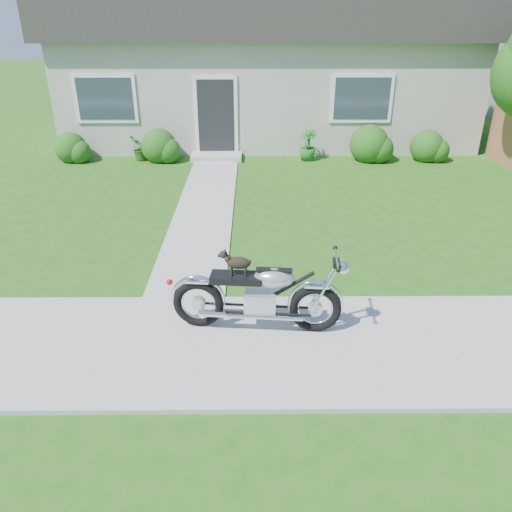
{
  "coord_description": "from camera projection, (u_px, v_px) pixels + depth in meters",
  "views": [
    {
      "loc": [
        -0.49,
        -5.12,
        3.78
      ],
      "look_at": [
        -0.45,
        1.0,
        0.75
      ],
      "focal_mm": 35.0,
      "sensor_mm": 36.0,
      "label": 1
    }
  ],
  "objects": [
    {
      "name": "potted_plant_left",
      "position": [
        141.0,
        148.0,
        13.76
      ],
      "size": [
        0.61,
        0.68,
        0.68
      ],
      "primitive_type": "imported",
      "rotation": [
        0.0,
        0.0,
        4.85
      ],
      "color": "#245015",
      "rests_on": "ground"
    },
    {
      "name": "house",
      "position": [
        267.0,
        66.0,
        16.06
      ],
      "size": [
        12.6,
        7.03,
        4.5
      ],
      "color": "beige",
      "rests_on": "ground"
    },
    {
      "name": "shrub_row",
      "position": [
        273.0,
        146.0,
        13.71
      ],
      "size": [
        10.7,
        1.07,
        1.07
      ],
      "color": "#215316",
      "rests_on": "ground"
    },
    {
      "name": "motorcycle_with_dog",
      "position": [
        260.0,
        295.0,
        6.31
      ],
      "size": [
        2.22,
        0.6,
        1.1
      ],
      "rotation": [
        0.0,
        0.0,
        -0.09
      ],
      "color": "black",
      "rests_on": "sidewalk"
    },
    {
      "name": "ground",
      "position": [
        292.0,
        344.0,
        6.27
      ],
      "size": [
        80.0,
        80.0,
        0.0
      ],
      "primitive_type": "plane",
      "color": "#235114",
      "rests_on": "ground"
    },
    {
      "name": "sidewalk",
      "position": [
        292.0,
        343.0,
        6.26
      ],
      "size": [
        24.0,
        2.2,
        0.04
      ],
      "primitive_type": "cube",
      "color": "#9E9B93",
      "rests_on": "ground"
    },
    {
      "name": "walkway",
      "position": [
        206.0,
        204.0,
        10.74
      ],
      "size": [
        1.2,
        8.0,
        0.03
      ],
      "primitive_type": "cube",
      "color": "#9E9B93",
      "rests_on": "ground"
    },
    {
      "name": "potted_plant_right",
      "position": [
        308.0,
        145.0,
        13.75
      ],
      "size": [
        0.65,
        0.65,
        0.84
      ],
      "primitive_type": "imported",
      "rotation": [
        0.0,
        0.0,
        5.71
      ],
      "color": "#1A611C",
      "rests_on": "ground"
    }
  ]
}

